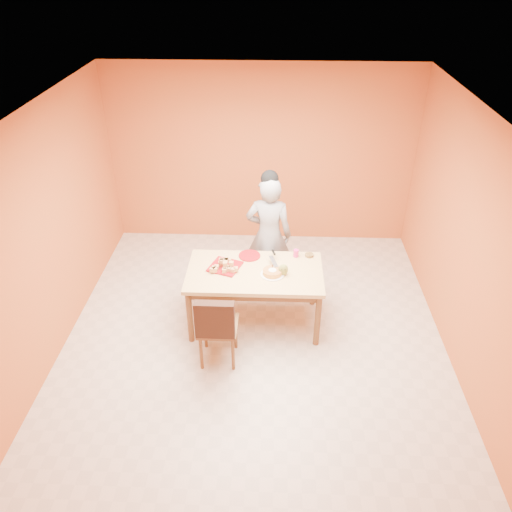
{
  "coord_description": "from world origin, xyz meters",
  "views": [
    {
      "loc": [
        0.2,
        -4.5,
        4.06
      ],
      "look_at": [
        0.01,
        0.3,
        1.01
      ],
      "focal_mm": 35.0,
      "sensor_mm": 36.0,
      "label": 1
    }
  ],
  "objects_px": {
    "egg_ornament": "(283,270)",
    "sponge_cake": "(272,272)",
    "red_dinner_plate": "(249,256)",
    "magenta_glass": "(296,253)",
    "pastry_platter": "(225,267)",
    "dining_table": "(255,277)",
    "dining_chair": "(218,326)",
    "person": "(269,235)",
    "checker_tin": "(309,255)"
  },
  "relations": [
    {
      "from": "dining_chair",
      "to": "red_dinner_plate",
      "type": "distance_m",
      "value": 1.09
    },
    {
      "from": "dining_table",
      "to": "person",
      "type": "relative_size",
      "value": 0.98
    },
    {
      "from": "person",
      "to": "checker_tin",
      "type": "xyz_separation_m",
      "value": [
        0.51,
        -0.39,
        -0.04
      ]
    },
    {
      "from": "dining_chair",
      "to": "egg_ornament",
      "type": "height_order",
      "value": "dining_chair"
    },
    {
      "from": "dining_table",
      "to": "egg_ornament",
      "type": "distance_m",
      "value": 0.38
    },
    {
      "from": "dining_table",
      "to": "pastry_platter",
      "type": "distance_m",
      "value": 0.38
    },
    {
      "from": "dining_chair",
      "to": "sponge_cake",
      "type": "xyz_separation_m",
      "value": [
        0.59,
        0.62,
        0.3
      ]
    },
    {
      "from": "pastry_platter",
      "to": "red_dinner_plate",
      "type": "distance_m",
      "value": 0.38
    },
    {
      "from": "magenta_glass",
      "to": "checker_tin",
      "type": "xyz_separation_m",
      "value": [
        0.16,
        0.01,
        -0.03
      ]
    },
    {
      "from": "pastry_platter",
      "to": "checker_tin",
      "type": "relative_size",
      "value": 3.24
    },
    {
      "from": "dining_chair",
      "to": "dining_table",
      "type": "bearing_deg",
      "value": 61.61
    },
    {
      "from": "dining_table",
      "to": "red_dinner_plate",
      "type": "relative_size",
      "value": 5.98
    },
    {
      "from": "person",
      "to": "red_dinner_plate",
      "type": "xyz_separation_m",
      "value": [
        -0.23,
        -0.42,
        -0.05
      ]
    },
    {
      "from": "pastry_platter",
      "to": "sponge_cake",
      "type": "distance_m",
      "value": 0.58
    },
    {
      "from": "pastry_platter",
      "to": "magenta_glass",
      "type": "height_order",
      "value": "magenta_glass"
    },
    {
      "from": "pastry_platter",
      "to": "sponge_cake",
      "type": "height_order",
      "value": "sponge_cake"
    },
    {
      "from": "dining_table",
      "to": "checker_tin",
      "type": "relative_size",
      "value": 15.2
    },
    {
      "from": "dining_table",
      "to": "pastry_platter",
      "type": "xyz_separation_m",
      "value": [
        -0.36,
        0.06,
        0.1
      ]
    },
    {
      "from": "sponge_cake",
      "to": "magenta_glass",
      "type": "relative_size",
      "value": 2.38
    },
    {
      "from": "dining_chair",
      "to": "red_dinner_plate",
      "type": "bearing_deg",
      "value": 73.9
    },
    {
      "from": "dining_table",
      "to": "sponge_cake",
      "type": "distance_m",
      "value": 0.26
    },
    {
      "from": "person",
      "to": "egg_ornament",
      "type": "relative_size",
      "value": 11.61
    },
    {
      "from": "sponge_cake",
      "to": "egg_ornament",
      "type": "distance_m",
      "value": 0.13
    },
    {
      "from": "dining_table",
      "to": "sponge_cake",
      "type": "height_order",
      "value": "sponge_cake"
    },
    {
      "from": "person",
      "to": "egg_ornament",
      "type": "xyz_separation_m",
      "value": [
        0.18,
        -0.81,
        0.01
      ]
    },
    {
      "from": "pastry_platter",
      "to": "magenta_glass",
      "type": "distance_m",
      "value": 0.89
    },
    {
      "from": "dining_chair",
      "to": "checker_tin",
      "type": "distance_m",
      "value": 1.49
    },
    {
      "from": "dining_table",
      "to": "magenta_glass",
      "type": "height_order",
      "value": "magenta_glass"
    },
    {
      "from": "egg_ornament",
      "to": "magenta_glass",
      "type": "relative_size",
      "value": 1.5
    },
    {
      "from": "dining_chair",
      "to": "pastry_platter",
      "type": "relative_size",
      "value": 2.79
    },
    {
      "from": "red_dinner_plate",
      "to": "person",
      "type": "bearing_deg",
      "value": 61.46
    },
    {
      "from": "red_dinner_plate",
      "to": "checker_tin",
      "type": "xyz_separation_m",
      "value": [
        0.74,
        0.03,
        0.01
      ]
    },
    {
      "from": "person",
      "to": "egg_ornament",
      "type": "bearing_deg",
      "value": 108.47
    },
    {
      "from": "egg_ornament",
      "to": "sponge_cake",
      "type": "bearing_deg",
      "value": -156.94
    },
    {
      "from": "red_dinner_plate",
      "to": "egg_ornament",
      "type": "distance_m",
      "value": 0.57
    },
    {
      "from": "pastry_platter",
      "to": "sponge_cake",
      "type": "bearing_deg",
      "value": -13.37
    },
    {
      "from": "red_dinner_plate",
      "to": "egg_ornament",
      "type": "relative_size",
      "value": 1.9
    },
    {
      "from": "sponge_cake",
      "to": "checker_tin",
      "type": "xyz_separation_m",
      "value": [
        0.45,
        0.42,
        -0.02
      ]
    },
    {
      "from": "pastry_platter",
      "to": "egg_ornament",
      "type": "relative_size",
      "value": 2.42
    },
    {
      "from": "pastry_platter",
      "to": "dining_table",
      "type": "bearing_deg",
      "value": -9.98
    },
    {
      "from": "red_dinner_plate",
      "to": "pastry_platter",
      "type": "bearing_deg",
      "value": -137.17
    },
    {
      "from": "pastry_platter",
      "to": "egg_ornament",
      "type": "bearing_deg",
      "value": -10.46
    },
    {
      "from": "red_dinner_plate",
      "to": "checker_tin",
      "type": "relative_size",
      "value": 2.54
    },
    {
      "from": "dining_chair",
      "to": "sponge_cake",
      "type": "distance_m",
      "value": 0.9
    },
    {
      "from": "red_dinner_plate",
      "to": "magenta_glass",
      "type": "height_order",
      "value": "magenta_glass"
    },
    {
      "from": "dining_chair",
      "to": "magenta_glass",
      "type": "relative_size",
      "value": 10.12
    },
    {
      "from": "dining_chair",
      "to": "pastry_platter",
      "type": "height_order",
      "value": "dining_chair"
    },
    {
      "from": "pastry_platter",
      "to": "red_dinner_plate",
      "type": "relative_size",
      "value": 1.27
    },
    {
      "from": "pastry_platter",
      "to": "red_dinner_plate",
      "type": "height_order",
      "value": "pastry_platter"
    },
    {
      "from": "dining_chair",
      "to": "pastry_platter",
      "type": "distance_m",
      "value": 0.8
    }
  ]
}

